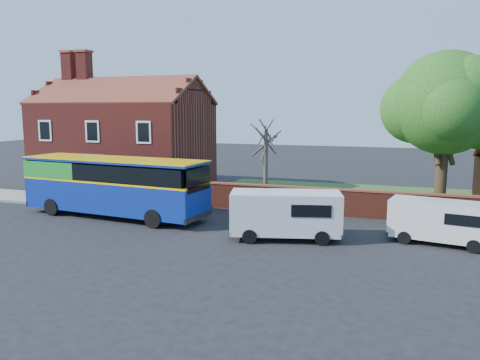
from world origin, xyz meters
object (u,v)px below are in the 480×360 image
(bus, at_px, (109,183))
(large_tree, at_px, (447,106))
(van_near, at_px, (286,213))
(van_far, at_px, (442,220))

(bus, xyz_separation_m, large_tree, (18.24, 8.42, 4.37))
(van_near, bearing_deg, van_far, -1.96)
(van_far, bearing_deg, bus, -169.52)
(large_tree, bearing_deg, van_near, -127.28)
(bus, bearing_deg, large_tree, 30.65)
(van_near, bearing_deg, large_tree, 38.76)
(van_far, bearing_deg, large_tree, 96.27)
(bus, xyz_separation_m, van_far, (17.61, -0.02, -0.81))
(bus, xyz_separation_m, van_near, (10.69, -1.49, -0.65))
(bus, height_order, van_far, bus)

